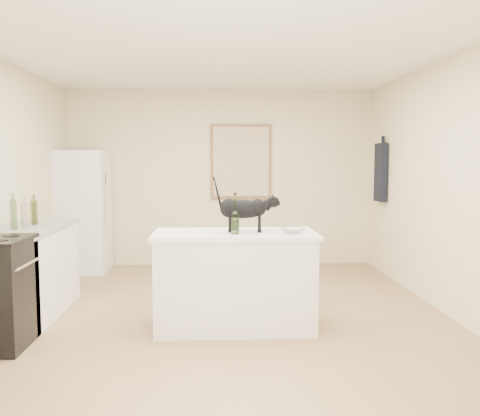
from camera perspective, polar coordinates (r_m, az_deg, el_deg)
name	(u,v)px	position (r m, az deg, el deg)	size (l,w,h in m)	color
floor	(224,321)	(5.06, -1.82, -12.57)	(5.50, 5.50, 0.00)	#967250
ceiling	(223,48)	(4.93, -1.91, 17.54)	(5.50, 5.50, 0.00)	white
wall_back	(221,178)	(7.57, -2.17, 3.36)	(4.50, 4.50, 0.00)	beige
wall_front	(233,222)	(2.09, -0.76, -1.63)	(4.50, 4.50, 0.00)	beige
wall_right	(455,187)	(5.36, 23.00, 2.16)	(5.50, 5.50, 0.00)	beige
island_base	(235,282)	(4.76, -0.58, -8.36)	(1.44, 0.67, 0.86)	white
island_top	(235,234)	(4.67, -0.58, -2.99)	(1.50, 0.70, 0.04)	white
left_cabinets	(30,273)	(5.57, -22.53, -6.75)	(0.60, 1.40, 0.86)	white
left_countertop	(29,229)	(5.50, -22.69, -2.16)	(0.62, 1.44, 0.04)	gray
fridge	(82,211)	(7.45, -17.31, -0.38)	(0.68, 0.68, 1.70)	white
artwork_frame	(241,161)	(7.55, 0.11, 5.26)	(0.90, 0.03, 1.10)	brown
artwork_canvas	(241,161)	(7.53, 0.12, 5.26)	(0.82, 0.00, 1.02)	beige
hanging_garment	(381,172)	(7.23, 15.55, 3.88)	(0.08, 0.34, 0.80)	black
black_cat	(244,211)	(4.68, 0.44, -0.39)	(0.54, 0.16, 0.38)	black
wine_bottle	(235,216)	(4.54, -0.55, -0.91)	(0.07, 0.07, 0.32)	#325E25
glass_bowl	(292,231)	(4.60, 5.91, -2.58)	(0.21, 0.21, 0.05)	white
fridge_paper	(106,179)	(7.31, -14.84, 3.20)	(0.00, 0.13, 0.16)	beige
counter_bottle_cluster	(26,214)	(5.49, -22.95, -0.62)	(0.12, 0.51, 0.29)	#234D19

